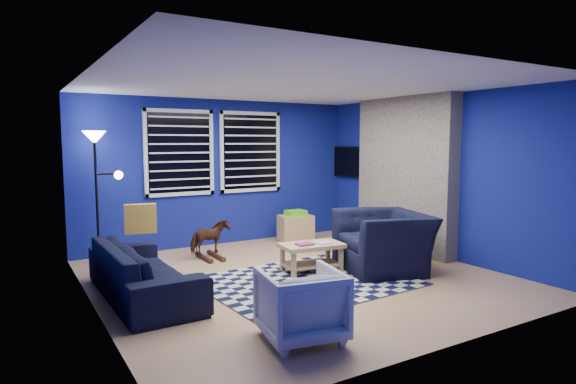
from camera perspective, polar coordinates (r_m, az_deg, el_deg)
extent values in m
plane|color=tan|center=(6.44, 1.17, -10.09)|extent=(5.00, 5.00, 0.00)
plane|color=white|center=(6.22, 1.22, 12.61)|extent=(5.00, 5.00, 0.00)
plane|color=navy|center=(8.42, -7.89, 2.31)|extent=(5.00, 0.00, 5.00)
plane|color=navy|center=(5.32, -22.25, -0.20)|extent=(0.00, 5.00, 5.00)
plane|color=navy|center=(7.82, 16.91, 1.83)|extent=(0.00, 5.00, 5.00)
cube|color=gray|center=(8.07, 13.66, 2.04)|extent=(0.26, 2.00, 2.50)
cube|color=black|center=(8.09, 12.79, -4.36)|extent=(0.04, 0.70, 0.60)
cube|color=gray|center=(8.06, 12.07, -6.63)|extent=(0.50, 1.20, 0.08)
cube|color=black|center=(8.13, -12.76, 4.56)|extent=(1.05, 0.02, 1.30)
cube|color=white|center=(8.13, -12.85, 9.35)|extent=(1.17, 0.05, 0.06)
cube|color=white|center=(8.16, -12.63, -0.22)|extent=(1.17, 0.05, 0.06)
cube|color=black|center=(8.62, -4.50, 4.76)|extent=(1.05, 0.02, 1.30)
cube|color=white|center=(8.62, -4.50, 9.28)|extent=(1.17, 0.05, 0.06)
cube|color=white|center=(8.65, -4.43, 0.25)|extent=(1.17, 0.05, 0.06)
cube|color=black|center=(9.24, 7.49, 3.57)|extent=(0.06, 1.00, 0.58)
cube|color=black|center=(9.22, 7.32, 3.57)|extent=(0.01, 0.92, 0.50)
cube|color=black|center=(6.24, 2.11, -10.54)|extent=(2.61, 2.14, 0.02)
imported|color=black|center=(5.83, -16.74, -8.92)|extent=(2.13, 0.87, 0.62)
imported|color=black|center=(6.83, 11.22, -5.77)|extent=(1.50, 1.39, 0.81)
imported|color=gray|center=(4.44, 1.53, -13.16)|extent=(0.81, 0.83, 0.65)
imported|color=#482A17|center=(7.45, -9.26, -5.36)|extent=(0.41, 0.66, 0.52)
cube|color=tan|center=(6.61, 2.81, -6.35)|extent=(0.89, 0.58, 0.06)
cube|color=tan|center=(6.67, 2.80, -8.54)|extent=(0.81, 0.50, 0.03)
cube|color=#9A2C65|center=(6.48, 2.01, -6.19)|extent=(0.24, 0.19, 0.03)
cube|color=silver|center=(6.58, 4.37, -6.04)|extent=(0.19, 0.15, 0.03)
cube|color=tan|center=(6.31, 1.05, -8.75)|extent=(0.06, 0.06, 0.33)
cube|color=tan|center=(6.70, 6.23, -7.91)|extent=(0.06, 0.06, 0.33)
cube|color=tan|center=(6.62, -0.67, -8.05)|extent=(0.06, 0.06, 0.33)
cube|color=tan|center=(6.99, 4.38, -7.30)|extent=(0.06, 0.06, 0.33)
cube|color=tan|center=(8.57, 0.91, -4.37)|extent=(0.63, 0.47, 0.48)
cube|color=black|center=(8.57, 0.91, -4.37)|extent=(0.55, 0.42, 0.38)
cube|color=#69E31A|center=(8.52, 0.91, -2.48)|extent=(0.38, 0.31, 0.09)
cylinder|color=black|center=(7.65, -21.44, -7.79)|extent=(0.24, 0.24, 0.03)
cylinder|color=black|center=(7.49, -21.70, -1.11)|extent=(0.04, 0.04, 1.80)
cone|color=white|center=(7.44, -21.98, 6.02)|extent=(0.32, 0.32, 0.18)
sphere|color=white|center=(7.46, -19.45, 1.91)|extent=(0.12, 0.12, 0.12)
cube|color=gold|center=(6.41, -17.09, -3.04)|extent=(0.41, 0.19, 0.37)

